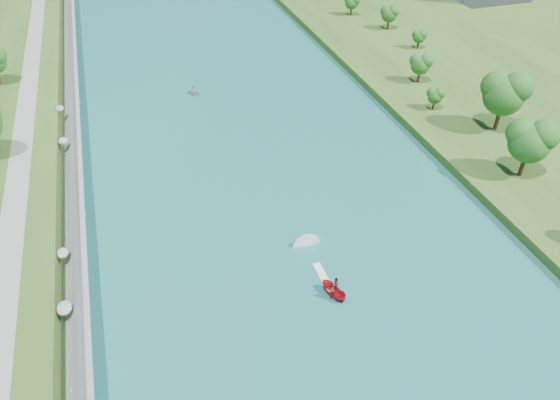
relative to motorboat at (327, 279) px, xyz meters
name	(u,v)px	position (x,y,z in m)	size (l,w,h in m)	color
ground	(321,300)	(-1.59, -2.24, -0.68)	(260.00, 260.00, 0.00)	#2D5119
river_water	(269,198)	(-1.59, 17.76, -0.63)	(55.00, 240.00, 0.10)	#185C52
riprap_bank	(73,229)	(-27.46, 16.77, 1.14)	(4.01, 236.00, 4.47)	slate
riverside_path	(12,223)	(-34.09, 17.76, 2.87)	(3.00, 200.00, 0.10)	gray
trees_east	(510,113)	(37.86, 19.87, 5.26)	(15.54, 145.21, 11.54)	#154E18
motorboat	(327,279)	(0.00, 0.00, 0.00)	(3.60, 18.68, 2.11)	#B60E1B
raft	(194,92)	(-5.55, 53.38, -0.22)	(3.18, 3.31, 1.62)	gray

